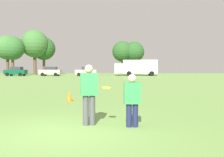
% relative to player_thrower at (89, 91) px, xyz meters
% --- Properties ---
extents(ground_plane, '(140.39, 140.39, 0.00)m').
position_rel_player_thrower_xyz_m(ground_plane, '(-0.65, -0.87, -0.95)').
color(ground_plane, '#6B9347').
extents(player_thrower, '(0.52, 0.35, 1.69)m').
position_rel_player_thrower_xyz_m(player_thrower, '(0.00, 0.00, 0.00)').
color(player_thrower, '#4C4C51').
rests_on(player_thrower, ground).
extents(player_defender, '(0.46, 0.28, 1.44)m').
position_rel_player_thrower_xyz_m(player_defender, '(1.20, -0.19, -0.16)').
color(player_defender, '#1E234C').
rests_on(player_defender, ground).
extents(frisbee, '(0.27, 0.27, 0.07)m').
position_rel_player_thrower_xyz_m(frisbee, '(0.50, -0.05, 0.11)').
color(frisbee, yellow).
extents(traffic_cone, '(0.32, 0.32, 0.48)m').
position_rel_player_thrower_xyz_m(traffic_cone, '(-1.55, 5.15, -0.73)').
color(traffic_cone, '#D8590C').
rests_on(traffic_cone, ground).
extents(parked_car_mid_left, '(4.23, 2.27, 1.82)m').
position_rel_player_thrower_xyz_m(parked_car_mid_left, '(-19.47, 42.91, -0.03)').
color(parked_car_mid_left, '#0C4C2D').
rests_on(parked_car_mid_left, ground).
extents(parked_car_center, '(4.23, 2.27, 1.82)m').
position_rel_player_thrower_xyz_m(parked_car_center, '(-12.62, 43.23, -0.03)').
color(parked_car_center, '#B7AD99').
rests_on(parked_car_center, ground).
extents(parked_car_mid_right, '(4.23, 2.27, 1.82)m').
position_rel_player_thrower_xyz_m(parked_car_mid_right, '(-5.40, 42.83, -0.03)').
color(parked_car_mid_right, '#B7AD99').
rests_on(parked_car_mid_right, ground).
extents(box_truck, '(8.54, 3.10, 3.18)m').
position_rel_player_thrower_xyz_m(box_truck, '(4.59, 44.26, 0.80)').
color(box_truck, white).
rests_on(box_truck, ground).
extents(tree_west_oak, '(5.56, 5.56, 9.03)m').
position_rel_player_thrower_xyz_m(tree_west_oak, '(-24.42, 50.52, 5.26)').
color(tree_west_oak, brown).
rests_on(tree_west_oak, ground).
extents(tree_west_maple, '(5.42, 5.42, 8.80)m').
position_rel_player_thrower_xyz_m(tree_west_maple, '(-23.23, 50.47, 5.10)').
color(tree_west_maple, brown).
rests_on(tree_west_maple, ground).
extents(tree_center_elm, '(6.55, 6.55, 10.65)m').
position_rel_player_thrower_xyz_m(tree_center_elm, '(-19.19, 53.68, 6.37)').
color(tree_center_elm, brown).
rests_on(tree_center_elm, ground).
extents(tree_east_birch, '(5.66, 5.66, 9.20)m').
position_rel_player_thrower_xyz_m(tree_east_birch, '(-17.59, 55.75, 5.37)').
color(tree_east_birch, brown).
rests_on(tree_east_birch, ground).
extents(tree_east_oak, '(4.84, 4.84, 7.87)m').
position_rel_player_thrower_xyz_m(tree_east_oak, '(1.88, 52.64, 4.46)').
color(tree_east_oak, brown).
rests_on(tree_east_oak, ground).
extents(tree_far_east_pine, '(4.74, 4.74, 7.71)m').
position_rel_player_thrower_xyz_m(tree_far_east_pine, '(4.56, 52.57, 4.35)').
color(tree_far_east_pine, brown).
rests_on(tree_far_east_pine, ground).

